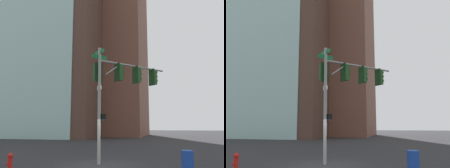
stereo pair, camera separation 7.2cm
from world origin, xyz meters
The scene contains 7 objects.
ground_plane centered at (0.00, 0.00, 0.00)m, with size 200.00×200.00×0.00m, color #262628.
signal_pole_assembly centered at (-0.95, -1.58, 4.90)m, with size 4.02×4.44×6.75m.
fire_hydrant centered at (3.42, 2.97, 0.47)m, with size 0.34×0.26×0.87m.
newspaper_box centered at (-4.64, 1.60, 0.53)m, with size 0.44×0.56×1.05m, color #193FA5.
building_brick_nearside centered at (13.16, -38.09, 29.11)m, with size 22.13×15.40×58.22m, color brown.
building_brick_midblock centered at (17.81, -31.49, 15.00)m, with size 17.69×19.21×30.00m, color #4C3328.
building_brick_farside centered at (25.94, -44.71, 24.20)m, with size 17.20×17.79×48.40m, color #4C3328.
Camera 2 is at (-4.36, 13.58, 2.16)m, focal length 40.24 mm.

